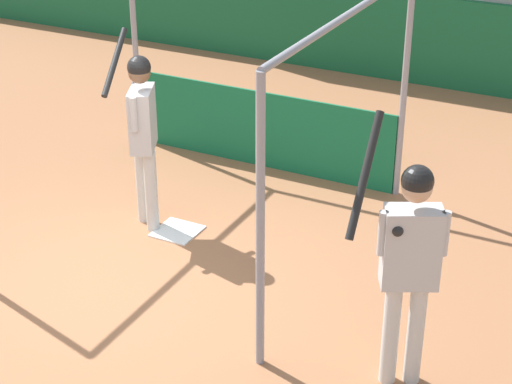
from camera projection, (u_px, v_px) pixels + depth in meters
ground_plane at (107, 290)px, 7.87m from camera, size 60.00×60.00×0.00m
outfield_wall at (369, 33)px, 12.95m from camera, size 24.00×0.12×1.32m
batting_cage at (231, 96)px, 9.25m from camera, size 3.50×3.46×2.50m
home_plate at (177, 231)px, 8.83m from camera, size 0.44×0.44×0.02m
player_batter at (142, 125)px, 8.48m from camera, size 0.68×0.73×1.95m
player_waiting at (409, 256)px, 6.21m from camera, size 0.63×0.64×2.18m
baseball at (138, 169)px, 10.12m from camera, size 0.07×0.07×0.07m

